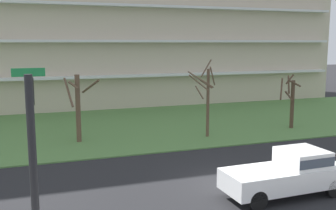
% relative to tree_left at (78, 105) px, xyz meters
% --- Properties ---
extents(ground, '(160.00, 160.00, 0.00)m').
position_rel_tree_left_xyz_m(ground, '(5.95, -10.14, -2.48)').
color(ground, '#232326').
extents(grass_lawn_strip, '(80.00, 16.00, 0.08)m').
position_rel_tree_left_xyz_m(grass_lawn_strip, '(5.95, 3.86, -2.44)').
color(grass_lawn_strip, '#547F42').
rests_on(grass_lawn_strip, ground).
extents(apartment_building, '(48.11, 13.48, 19.89)m').
position_rel_tree_left_xyz_m(apartment_building, '(5.95, 18.13, 7.46)').
color(apartment_building, beige).
rests_on(apartment_building, ground).
extents(tree_left, '(2.21, 2.18, 4.47)m').
position_rel_tree_left_xyz_m(tree_left, '(0.00, 0.00, 0.00)').
color(tree_left, brown).
rests_on(tree_left, ground).
extents(tree_center, '(1.92, 2.08, 5.36)m').
position_rel_tree_left_xyz_m(tree_center, '(8.38, -1.53, 0.35)').
color(tree_center, brown).
rests_on(tree_center, ground).
extents(tree_right, '(1.58, 1.93, 4.13)m').
position_rel_tree_left_xyz_m(tree_right, '(15.61, -1.01, -0.27)').
color(tree_right, '#4C3828').
rests_on(tree_right, ground).
extents(pickup_white_near_left, '(5.45, 2.14, 1.95)m').
position_rel_tree_left_xyz_m(pickup_white_near_left, '(7.39, -12.13, -1.47)').
color(pickup_white_near_left, white).
rests_on(pickup_white_near_left, ground).
extents(traffic_signal_mast, '(0.90, 5.00, 5.82)m').
position_rel_tree_left_xyz_m(traffic_signal_mast, '(-2.90, -15.00, 1.51)').
color(traffic_signal_mast, black).
rests_on(traffic_signal_mast, ground).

